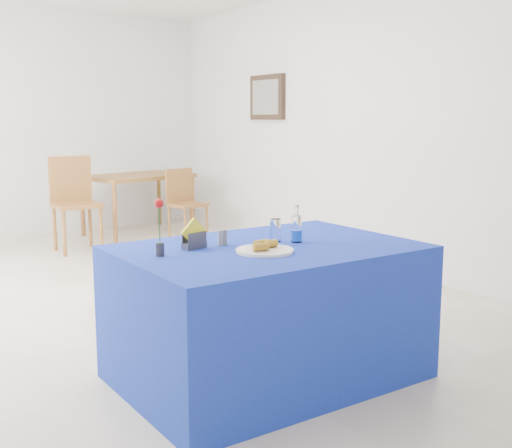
{
  "coord_description": "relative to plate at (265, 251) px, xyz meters",
  "views": [
    {
      "loc": [
        -1.96,
        -4.67,
        1.45
      ],
      "look_at": [
        -0.14,
        -2.0,
        0.92
      ],
      "focal_mm": 45.0,
      "sensor_mm": 36.0,
      "label": 1
    }
  ],
  "objects": [
    {
      "name": "chair_bg_left",
      "position": [
        0.4,
        4.24,
        -0.17
      ],
      "size": [
        0.49,
        0.49,
        1.04
      ],
      "rotation": [
        0.0,
        0.0,
        -0.05
      ],
      "color": "olive",
      "rests_on": "floor"
    },
    {
      "name": "plate",
      "position": [
        0.0,
        0.0,
        0.0
      ],
      "size": [
        0.31,
        0.31,
        0.01
      ],
      "primitive_type": "cylinder",
      "color": "silver",
      "rests_on": "blue_table"
    },
    {
      "name": "room_shell",
      "position": [
        0.07,
        1.97,
        0.98
      ],
      "size": [
        7.0,
        7.0,
        7.0
      ],
      "color": "silver",
      "rests_on": "ground"
    },
    {
      "name": "banana_pieces",
      "position": [
        0.01,
        0.01,
        0.03
      ],
      "size": [
        0.18,
        0.13,
        0.04
      ],
      "color": "gold",
      "rests_on": "plate"
    },
    {
      "name": "oak_table",
      "position": [
        1.42,
        4.83,
        -0.09
      ],
      "size": [
        1.41,
        1.06,
        0.76
      ],
      "color": "olive",
      "rests_on": "floor"
    },
    {
      "name": "napkin_holder",
      "position": [
        -0.26,
        0.29,
        0.04
      ],
      "size": [
        0.16,
        0.09,
        0.17
      ],
      "color": "#333338",
      "rests_on": "blue_table"
    },
    {
      "name": "floor",
      "position": [
        0.07,
        1.97,
        -0.77
      ],
      "size": [
        7.0,
        7.0,
        0.0
      ],
      "primitive_type": "plane",
      "color": "beige",
      "rests_on": "ground"
    },
    {
      "name": "drinking_glass",
      "position": [
        0.22,
        0.21,
        0.06
      ],
      "size": [
        0.06,
        0.06,
        0.13
      ],
      "primitive_type": "cylinder",
      "color": "white",
      "rests_on": "blue_table"
    },
    {
      "name": "salt_shaker",
      "position": [
        -0.1,
        0.28,
        0.04
      ],
      "size": [
        0.03,
        0.03,
        0.08
      ],
      "primitive_type": "cylinder",
      "color": "slate",
      "rests_on": "blue_table"
    },
    {
      "name": "blue_table",
      "position": [
        0.11,
        0.12,
        -0.39
      ],
      "size": [
        1.6,
        1.1,
        0.76
      ],
      "color": "navy",
      "rests_on": "floor"
    },
    {
      "name": "picture_art",
      "position": [
        2.51,
        3.57,
        0.93
      ],
      "size": [
        0.02,
        0.52,
        0.4
      ],
      "primitive_type": "cube",
      "color": "#998C66",
      "rests_on": "room_shell"
    },
    {
      "name": "pepper_shaker",
      "position": [
        -0.08,
        0.28,
        0.04
      ],
      "size": [
        0.03,
        0.03,
        0.08
      ],
      "primitive_type": "cylinder",
      "color": "slate",
      "rests_on": "blue_table"
    },
    {
      "name": "water_bottle",
      "position": [
        0.31,
        0.13,
        0.06
      ],
      "size": [
        0.06,
        0.06,
        0.21
      ],
      "color": "white",
      "rests_on": "blue_table"
    },
    {
      "name": "rose_vase",
      "position": [
        -0.5,
        0.21,
        0.13
      ],
      "size": [
        0.05,
        0.05,
        0.3
      ],
      "color": "#26272C",
      "rests_on": "blue_table"
    },
    {
      "name": "picture_frame",
      "position": [
        2.54,
        3.57,
        0.93
      ],
      "size": [
        0.06,
        0.64,
        0.52
      ],
      "primitive_type": "cube",
      "color": "black",
      "rests_on": "room_shell"
    },
    {
      "name": "chair_bg_right",
      "position": [
        1.74,
        4.2,
        -0.28
      ],
      "size": [
        0.43,
        0.43,
        0.85
      ],
      "rotation": [
        0.0,
        0.0,
        0.14
      ],
      "color": "olive",
      "rests_on": "floor"
    }
  ]
}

